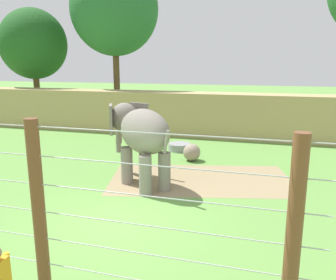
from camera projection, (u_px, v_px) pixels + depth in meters
name	position (u px, v px, depth m)	size (l,w,h in m)	color
ground_plane	(118.00, 220.00, 9.48)	(120.00, 120.00, 0.00)	#609342
dirt_patch	(201.00, 179.00, 12.82)	(6.61, 3.58, 0.01)	#937F5B
embankment_wall	(200.00, 114.00, 20.29)	(36.00, 1.80, 2.53)	tan
elephant	(140.00, 134.00, 11.90)	(3.22, 3.03, 2.78)	gray
enrichment_ball	(192.00, 152.00, 15.19)	(0.76, 0.76, 0.76)	gray
cable_fence	(41.00, 209.00, 6.18)	(9.49, 0.24, 3.31)	brown
water_tub	(180.00, 147.00, 17.02)	(1.10, 1.10, 0.35)	gray
tree_far_left	(33.00, 44.00, 24.89)	(4.76, 4.76, 8.05)	brown
tree_far_right	(114.00, 9.00, 23.45)	(5.97, 5.97, 10.94)	brown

